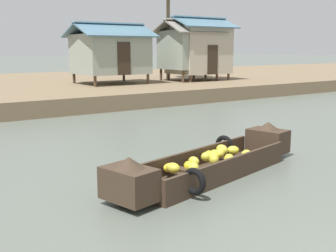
{
  "coord_description": "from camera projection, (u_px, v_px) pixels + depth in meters",
  "views": [
    {
      "loc": [
        -4.62,
        -1.15,
        2.78
      ],
      "look_at": [
        1.38,
        7.52,
        0.89
      ],
      "focal_mm": 46.38,
      "sensor_mm": 36.0,
      "label": 1
    }
  ],
  "objects": [
    {
      "name": "banana_boat",
      "position": [
        212.0,
        162.0,
        9.52
      ],
      "size": [
        5.65,
        2.48,
        0.9
      ],
      "color": "#3D2D21",
      "rests_on": "ground"
    },
    {
      "name": "stilt_house_mid_right",
      "position": [
        189.0,
        49.0,
        27.57
      ],
      "size": [
        3.79,
        3.29,
        3.84
      ],
      "color": "#4C3826",
      "rests_on": "riverbank_strip"
    },
    {
      "name": "stilt_house_mid_left",
      "position": [
        110.0,
        53.0,
        25.12
      ],
      "size": [
        4.45,
        3.77,
        3.51
      ],
      "color": "#4C3826",
      "rests_on": "riverbank_strip"
    },
    {
      "name": "stilt_house_right",
      "position": [
        199.0,
        49.0,
        27.86
      ],
      "size": [
        4.21,
        3.22,
        4.03
      ],
      "color": "#4C3826",
      "rests_on": "riverbank_strip"
    },
    {
      "name": "ground_plane",
      "position": [
        77.0,
        149.0,
        12.11
      ],
      "size": [
        300.0,
        300.0,
        0.0
      ],
      "primitive_type": "plane",
      "color": "#596056"
    }
  ]
}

